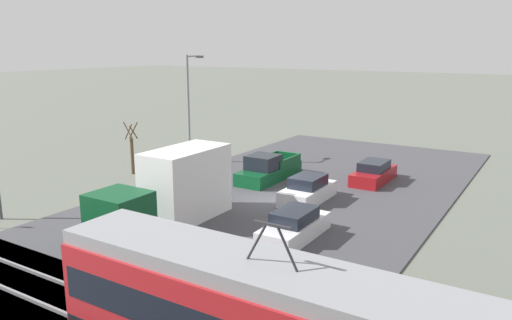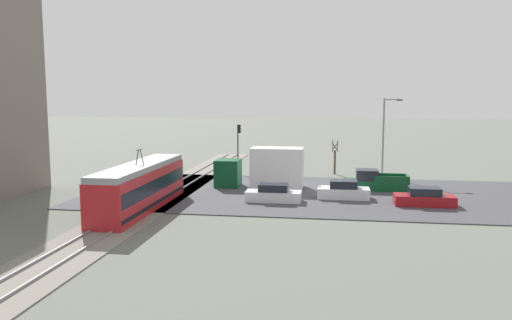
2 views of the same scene
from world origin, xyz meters
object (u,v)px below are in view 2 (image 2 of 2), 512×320
Objects in this scene: sedan_car_0 at (273,194)px; street_tree at (335,159)px; street_lamp_near_crossing at (385,132)px; traffic_light_pole at (238,142)px; no_parking_sign at (225,162)px; sedan_car_1 at (424,198)px; box_truck at (265,169)px; pickup_truck at (374,182)px; sedan_car_2 at (343,191)px; light_rail_tram at (140,187)px.

street_tree is at bearing 162.23° from sedan_car_0.
street_lamp_near_crossing is at bearing -102.52° from street_tree.
traffic_light_pole is 2.61× the size of no_parking_sign.
sedan_car_1 is 0.55× the size of street_lamp_near_crossing.
box_truck is at bearing -145.18° from no_parking_sign.
no_parking_sign is at bearing 91.57° from street_lamp_near_crossing.
no_parking_sign is at bearing -153.65° from sedan_car_0.
box_truck is 1.79× the size of sedan_car_1.
pickup_truck is at bearing -159.09° from street_tree.
sedan_car_0 reaches higher than sedan_car_1.
no_parking_sign is at bearing -133.57° from sedan_car_2.
no_parking_sign is (7.94, 5.52, -0.52)m from box_truck.
sedan_car_2 is 13.85m from street_tree.
light_rail_tram reaches higher than box_truck.
sedan_car_2 is 0.79× the size of traffic_light_pole.
no_parking_sign is at bearing -8.21° from light_rail_tram.
light_rail_tram is 18.79m from no_parking_sign.
traffic_light_pole is at bearing 25.93° from box_truck.
traffic_light_pole is 0.66× the size of street_lamp_near_crossing.
sedan_car_1 is 2.18× the size of no_parking_sign.
pickup_truck is 10.04m from street_tree.
pickup_truck is 1.53× the size of street_tree.
pickup_truck is 17.50m from no_parking_sign.
sedan_car_0 is (-6.29, -1.53, -1.15)m from box_truck.
sedan_car_2 is at bearing -133.57° from no_parking_sign.
light_rail_tram is 6.36× the size of no_parking_sign.
sedan_car_2 is at bearing 110.04° from sedan_car_0.
sedan_car_1 is 1.07× the size of sedan_car_2.
street_lamp_near_crossing is at bearing -46.50° from light_rail_tram.
street_tree reaches higher than sedan_car_1.
traffic_light_pole reaches higher than no_parking_sign.
sedan_car_0 is at bearing -65.90° from light_rail_tram.
sedan_car_1 is at bearing -152.38° from pickup_truck.
sedan_car_1 is 17.18m from street_tree.
light_rail_tram is at bearing 101.80° from sedan_car_1.
pickup_truck is 1.05× the size of traffic_light_pole.
sedan_car_2 is (1.90, 6.27, 0.04)m from sedan_car_1.
traffic_light_pole is at bearing 50.41° from sedan_car_1.
street_tree is at bearing -36.22° from light_rail_tram.
traffic_light_pole is (19.12, -4.08, 1.80)m from light_rail_tram.
sedan_car_2 is at bearing 159.82° from street_lamp_near_crossing.
no_parking_sign reaches higher than sedan_car_0.
sedan_car_2 is at bearing -138.13° from traffic_light_pole.
sedan_car_1 is at bearing -126.43° from no_parking_sign.
traffic_light_pole reaches higher than sedan_car_0.
sedan_car_0 is at bearing -153.65° from no_parking_sign.
pickup_truck is 9.28m from street_lamp_near_crossing.
sedan_car_1 is (-6.36, -3.33, -0.11)m from pickup_truck.
light_rail_tram is 27.87m from street_lamp_near_crossing.
street_tree is at bearing -34.61° from box_truck.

